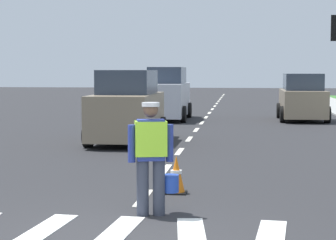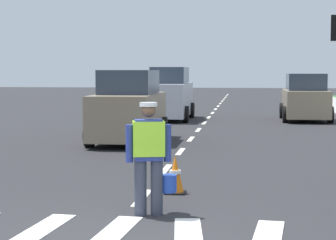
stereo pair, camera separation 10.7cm
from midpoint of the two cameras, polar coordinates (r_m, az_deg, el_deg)
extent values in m
plane|color=#28282B|center=(28.57, 3.90, 0.27)|extent=(96.00, 96.00, 0.00)
cube|color=white|center=(8.54, -11.43, -9.95)|extent=(0.51, 1.92, 0.01)
cube|color=white|center=(8.28, -4.75, -10.34)|extent=(0.49, 1.92, 0.01)
cube|color=white|center=(8.14, 2.27, -10.60)|extent=(0.57, 1.93, 0.01)
cube|color=white|center=(8.12, 9.45, -10.70)|extent=(0.54, 1.93, 0.01)
cube|color=silver|center=(10.49, -2.10, -7.14)|extent=(0.14, 1.40, 0.01)
cube|color=silver|center=(13.42, 0.00, -4.56)|extent=(0.14, 1.40, 0.01)
cube|color=silver|center=(16.36, 1.34, -2.91)|extent=(0.14, 1.40, 0.01)
cube|color=silver|center=(19.33, 2.26, -1.76)|extent=(0.14, 1.40, 0.01)
cube|color=silver|center=(22.30, 2.94, -0.92)|extent=(0.14, 1.40, 0.01)
cube|color=silver|center=(25.28, 3.46, -0.27)|extent=(0.14, 1.40, 0.01)
cube|color=silver|center=(28.27, 3.86, 0.24)|extent=(0.14, 1.40, 0.01)
cube|color=silver|center=(31.26, 4.19, 0.65)|extent=(0.14, 1.40, 0.01)
cube|color=silver|center=(34.25, 4.47, 0.99)|extent=(0.14, 1.40, 0.01)
cube|color=silver|center=(37.24, 4.70, 1.28)|extent=(0.14, 1.40, 0.01)
cube|color=silver|center=(40.23, 4.89, 1.52)|extent=(0.14, 1.40, 0.01)
cube|color=silver|center=(43.22, 5.06, 1.73)|extent=(0.14, 1.40, 0.01)
cube|color=silver|center=(46.22, 5.21, 1.91)|extent=(0.14, 1.40, 0.01)
cube|color=silver|center=(49.21, 5.33, 2.07)|extent=(0.14, 1.40, 0.01)
cube|color=silver|center=(52.21, 5.45, 2.21)|extent=(0.14, 1.40, 0.01)
cube|color=silver|center=(55.20, 5.55, 2.34)|extent=(0.14, 1.40, 0.01)
cylinder|color=#383D4C|center=(9.20, -2.20, -6.24)|extent=(0.18, 0.18, 0.82)
cylinder|color=#383D4C|center=(9.22, -0.70, -6.21)|extent=(0.18, 0.18, 0.82)
cube|color=navy|center=(9.10, -1.46, -1.83)|extent=(0.45, 0.33, 0.60)
cube|color=#A5EA33|center=(9.10, -1.46, -1.71)|extent=(0.51, 0.38, 0.51)
cylinder|color=navy|center=(9.09, -3.22, -2.17)|extent=(0.11, 0.11, 0.55)
cylinder|color=navy|center=(9.14, 0.29, -2.12)|extent=(0.11, 0.11, 0.55)
sphere|color=brown|center=(9.06, -1.47, 0.93)|extent=(0.22, 0.22, 0.22)
cylinder|color=silver|center=(9.06, -1.47, 1.44)|extent=(0.26, 0.26, 0.06)
cylinder|color=#2347B7|center=(9.33, 0.34, -5.83)|extent=(0.26, 0.26, 0.26)
cube|color=black|center=(10.90, 0.94, -6.65)|extent=(0.36, 0.36, 0.03)
cone|color=orange|center=(10.84, 0.94, -4.94)|extent=(0.30, 0.30, 0.63)
cylinder|color=white|center=(10.83, 0.94, -4.77)|extent=(0.20, 0.20, 0.06)
cube|color=gray|center=(27.14, 12.57, 1.51)|extent=(1.75, 3.93, 1.12)
cube|color=#2D3847|center=(27.01, 12.62, 3.43)|extent=(1.54, 2.16, 0.70)
cylinder|color=black|center=(28.31, 10.53, 0.86)|extent=(0.22, 0.68, 0.68)
cylinder|color=black|center=(28.46, 14.13, 0.82)|extent=(0.22, 0.68, 0.68)
cylinder|color=black|center=(25.88, 10.83, 0.51)|extent=(0.22, 0.68, 0.68)
cylinder|color=black|center=(26.05, 14.76, 0.47)|extent=(0.22, 0.68, 0.68)
cube|color=gray|center=(18.42, -3.46, 0.44)|extent=(1.69, 4.05, 1.26)
cube|color=#2D3847|center=(18.48, -3.42, 3.50)|extent=(1.49, 2.23, 0.70)
cylinder|color=black|center=(17.08, -1.38, -1.46)|extent=(0.22, 0.68, 0.68)
cylinder|color=black|center=(17.43, -7.03, -1.37)|extent=(0.22, 0.68, 0.68)
cylinder|color=black|center=(19.56, -0.27, -0.69)|extent=(0.22, 0.68, 0.68)
cylinder|color=black|center=(19.86, -5.23, -0.63)|extent=(0.22, 0.68, 0.68)
cube|color=silver|center=(26.90, 0.27, 1.89)|extent=(1.63, 4.32, 1.39)
cube|color=#2D3847|center=(26.98, 0.30, 4.12)|extent=(1.43, 2.38, 0.70)
cylinder|color=black|center=(25.51, 1.76, 0.53)|extent=(0.22, 0.68, 0.68)
cylinder|color=black|center=(25.73, -1.94, 0.57)|extent=(0.22, 0.68, 0.68)
cylinder|color=black|center=(28.18, 2.29, 0.91)|extent=(0.22, 0.68, 0.68)
cylinder|color=black|center=(28.37, -1.07, 0.94)|extent=(0.22, 0.68, 0.68)
camera|label=1|loc=(0.05, -89.76, 0.02)|focal=66.53mm
camera|label=2|loc=(0.05, 90.24, -0.02)|focal=66.53mm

